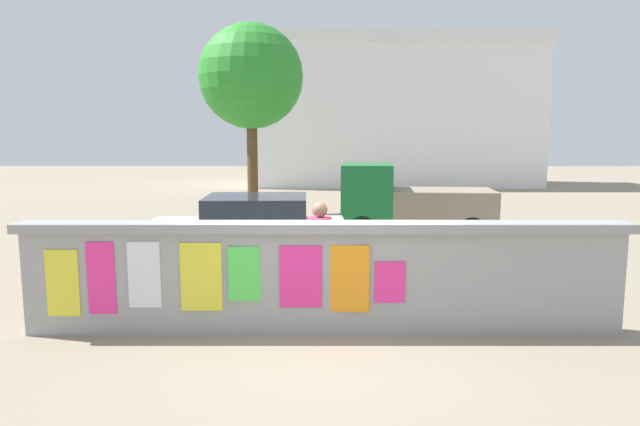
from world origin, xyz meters
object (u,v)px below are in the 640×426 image
bicycle_near (432,253)px  person_walking (320,246)px  auto_rickshaw_truck (409,204)px  car_parked (249,231)px  tree_roadside (251,77)px  motorcycle (481,273)px

bicycle_near → person_walking: 3.26m
auto_rickshaw_truck → bicycle_near: bearing=-90.7°
auto_rickshaw_truck → bicycle_near: size_ratio=2.17×
car_parked → auto_rickshaw_truck: bearing=39.1°
auto_rickshaw_truck → car_parked: bearing=-140.9°
tree_roadside → auto_rickshaw_truck: bearing=-43.6°
car_parked → motorcycle: size_ratio=2.04×
motorcycle → tree_roadside: size_ratio=0.32×
bicycle_near → person_walking: bearing=-130.6°
motorcycle → car_parked: bearing=149.4°
car_parked → motorcycle: bearing=-30.6°
person_walking → tree_roadside: (-2.08, 9.60, 3.27)m
auto_rickshaw_truck → person_walking: 5.99m
car_parked → person_walking: 3.09m
motorcycle → bicycle_near: bearing=101.0°
bicycle_near → auto_rickshaw_truck: bearing=89.3°
car_parked → person_walking: size_ratio=2.37×
tree_roadside → car_parked: bearing=-84.0°
car_parked → bicycle_near: car_parked is taller
auto_rickshaw_truck → bicycle_near: auto_rickshaw_truck is taller
person_walking → motorcycle: bearing=11.5°
car_parked → bicycle_near: size_ratio=2.25×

